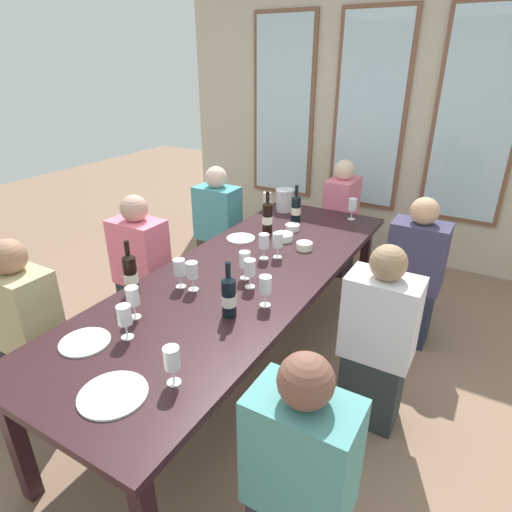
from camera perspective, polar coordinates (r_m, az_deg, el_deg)
The scene contains 33 objects.
ground_plane at distance 3.07m, azimuth -1.60°, elevation -14.65°, with size 12.00×12.00×0.00m, color #83644E.
back_wall_with_windows at distance 4.61m, azimuth 14.95°, elevation 17.85°, with size 4.18×0.10×2.90m.
dining_table at distance 2.69m, azimuth -1.77°, elevation -3.41°, with size 0.98×2.83×0.74m.
white_plate_0 at distance 3.16m, azimuth -2.03°, elevation 2.35°, with size 0.21×0.21×0.01m, color white.
white_plate_1 at distance 1.87m, azimuth -18.42°, elevation -17.02°, with size 0.27×0.27×0.01m, color white.
white_plate_2 at distance 2.20m, azimuth -21.74°, elevation -10.56°, with size 0.23×0.23×0.01m, color white.
metal_pitcher at distance 3.73m, azimuth 3.80°, elevation 7.41°, with size 0.16×0.16×0.19m.
wine_bottle_0 at distance 3.48m, azimuth 5.32°, elevation 6.35°, with size 0.08×0.08×0.30m.
wine_bottle_1 at distance 2.19m, azimuth -3.62°, elevation -5.32°, with size 0.08×0.08×0.30m.
wine_bottle_2 at distance 3.24m, azimuth 1.52°, elevation 5.20°, with size 0.08×0.08×0.32m.
wine_bottle_3 at distance 2.47m, azimuth -16.31°, elevation -2.30°, with size 0.08×0.08×0.32m.
tasting_bowl_0 at distance 3.33m, azimuth 4.85°, elevation 3.81°, with size 0.11×0.11×0.05m, color white.
tasting_bowl_1 at distance 3.13m, azimuth 3.67°, elevation 2.55°, with size 0.14×0.14×0.05m, color white.
tasting_bowl_2 at distance 2.99m, azimuth 6.42°, elevation 1.34°, with size 0.11×0.11×0.05m, color white.
wine_glass_0 at distance 2.25m, azimuth -16.02°, elevation -5.31°, with size 0.07×0.07×0.17m.
wine_glass_1 at distance 2.45m, azimuth -8.45°, elevation -2.04°, with size 0.07×0.07×0.17m.
wine_glass_2 at distance 2.45m, azimuth -0.83°, elevation -1.71°, with size 0.07×0.07×0.17m.
wine_glass_3 at distance 1.79m, azimuth -11.10°, elevation -13.33°, with size 0.07×0.07×0.17m.
wine_glass_4 at distance 2.80m, azimuth 1.07°, elevation 1.91°, with size 0.07×0.07×0.17m.
wine_glass_5 at distance 3.60m, azimuth 12.67°, elevation 6.54°, with size 0.07×0.07×0.17m.
wine_glass_6 at distance 2.11m, azimuth -17.03°, elevation -7.68°, with size 0.07×0.07×0.17m.
wine_glass_7 at distance 2.27m, azimuth 1.25°, elevation -4.00°, with size 0.07×0.07×0.17m.
wine_glass_8 at distance 2.49m, azimuth -10.10°, elevation -1.67°, with size 0.07×0.07×0.17m.
wine_glass_9 at distance 2.55m, azimuth -1.51°, elevation -0.53°, with size 0.07×0.07×0.17m.
wine_glass_10 at distance 3.69m, azimuth 1.48°, elevation 7.59°, with size 0.07×0.07×0.17m.
wine_glass_11 at distance 2.82m, azimuth 2.90°, elevation 1.99°, with size 0.07×0.07×0.17m.
seated_person_0 at distance 3.91m, azimuth -5.04°, elevation 3.40°, with size 0.38×0.24×1.11m.
seated_person_1 at distance 3.29m, azimuth 20.14°, elevation -2.50°, with size 0.38×0.24×1.11m.
seated_person_2 at distance 3.24m, azimuth -14.87°, elevation -2.12°, with size 0.38×0.24×1.11m.
seated_person_3 at distance 2.50m, azimuth 15.73°, elevation -11.02°, with size 0.38×0.24×1.11m.
seated_person_4 at distance 2.78m, azimuth -27.89°, elevation -9.23°, with size 0.38×0.24×1.11m.
seated_person_5 at distance 1.79m, azimuth 5.76°, elevation -27.99°, with size 0.38×0.24×1.11m.
seated_person_6 at distance 4.22m, azimuth 11.08°, elevation 4.66°, with size 0.24×0.38×1.11m.
Camera 1 is at (1.27, -2.00, 1.95)m, focal length 30.18 mm.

